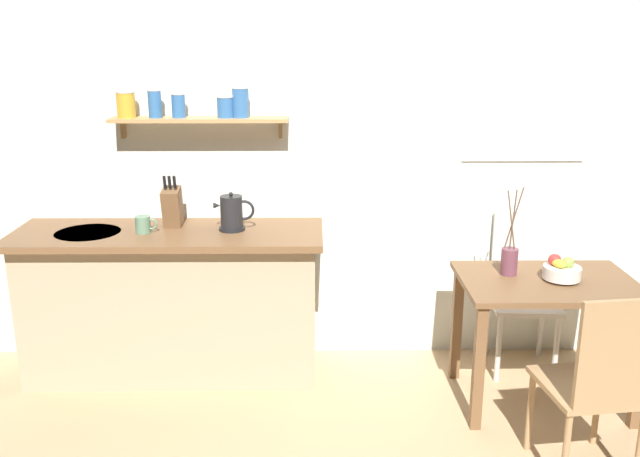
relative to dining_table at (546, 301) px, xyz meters
The scene contains 12 objects.
ground_plane 1.31m from the dining_table, behind, with size 14.00×14.00×0.00m, color tan.
back_wall 1.40m from the dining_table, 143.39° to the left, with size 6.80×0.11×2.70m.
kitchen_counter 2.20m from the dining_table, behind, with size 1.83×0.63×0.92m.
wall_shelf 2.32m from the dining_table, 164.74° to the left, with size 1.05×0.20×0.31m.
dining_table is the anchor object (origin of this frame).
dining_chair_near 0.74m from the dining_table, 89.44° to the right, with size 0.47×0.49×0.96m.
dining_chair_far 0.49m from the dining_table, 88.90° to the left, with size 0.43×0.45×0.98m.
fruit_bowl 0.20m from the dining_table, ahead, with size 0.20×0.20×0.14m.
twig_vase 0.31m from the dining_table, 154.78° to the left, with size 0.10×0.09×0.50m.
electric_kettle 1.86m from the dining_table, 168.00° to the left, with size 0.24×0.15×0.23m.
knife_block 2.23m from the dining_table, 168.03° to the left, with size 0.10×0.18×0.32m.
coffee_mug_by_sink 2.34m from the dining_table, behind, with size 0.13×0.09×0.10m.
Camera 1 is at (-0.14, -3.63, 2.06)m, focal length 38.85 mm.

